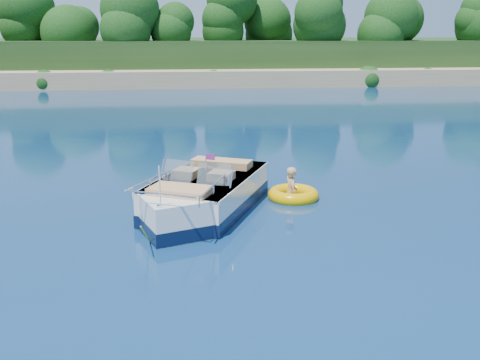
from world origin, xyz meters
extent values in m
plane|color=#092345|center=(0.00, 0.00, 0.00)|extent=(160.00, 160.00, 0.00)
cube|color=#9A7A59|center=(0.00, 38.00, 0.50)|extent=(170.00, 8.00, 2.00)
cube|color=black|center=(0.00, 65.00, 1.00)|extent=(170.00, 56.00, 6.00)
cylinder|color=#321F10|center=(-18.00, 40.50, 3.10)|extent=(0.44, 0.44, 3.20)
cylinder|color=#321F10|center=(0.00, 42.00, 3.30)|extent=(0.44, 0.44, 3.60)
sphere|color=black|center=(0.00, 42.00, 6.72)|extent=(5.94, 5.94, 5.94)
cylinder|color=#321F10|center=(20.00, 40.00, 2.80)|extent=(0.44, 0.44, 2.60)
sphere|color=black|center=(20.00, 40.00, 5.27)|extent=(4.29, 4.29, 4.29)
cube|color=white|center=(-1.01, 1.12, 0.34)|extent=(3.75, 4.71, 1.16)
cube|color=white|center=(-1.83, -0.67, 0.34)|extent=(2.00, 2.00, 1.16)
cube|color=black|center=(-1.01, 1.12, 0.18)|extent=(3.79, 4.76, 0.33)
cube|color=black|center=(-1.83, -0.67, 0.18)|extent=(2.04, 2.04, 0.33)
cube|color=tan|center=(-0.87, 1.42, 0.66)|extent=(2.82, 3.39, 0.11)
cube|color=white|center=(-1.01, 1.12, 0.88)|extent=(3.79, 4.72, 0.07)
cube|color=black|center=(-0.05, 3.19, 0.39)|extent=(0.71, 0.60, 0.99)
cube|color=#8C9EA5|center=(-1.78, 0.63, 1.20)|extent=(0.88, 0.71, 0.53)
cube|color=#8C9EA5|center=(-0.88, 0.21, 1.20)|extent=(0.91, 0.53, 0.53)
cube|color=tan|center=(-1.57, 1.08, 0.91)|extent=(0.80, 0.80, 0.44)
cube|color=tan|center=(-0.67, 0.66, 0.91)|extent=(0.80, 0.80, 0.44)
cube|color=tan|center=(-0.55, 2.12, 0.91)|extent=(1.82, 1.27, 0.42)
cube|color=tan|center=(-1.75, -0.48, 0.89)|extent=(1.67, 1.36, 0.37)
cylinder|color=white|center=(-2.18, -1.43, 1.38)|extent=(0.04, 0.04, 0.94)
cube|color=red|center=(-0.97, 0.25, 1.64)|extent=(0.23, 0.12, 0.15)
cube|color=silver|center=(-2.21, -1.48, 0.95)|extent=(0.13, 0.11, 0.06)
cylinder|color=#D2E619|center=(-2.52, -1.76, 0.39)|extent=(0.13, 1.19, 0.84)
torus|color=#F3AF00|center=(1.52, 1.76, 0.10)|extent=(1.72, 1.72, 0.39)
torus|color=red|center=(1.52, 1.76, 0.12)|extent=(1.41, 1.41, 0.13)
imported|color=tan|center=(1.42, 1.68, 0.00)|extent=(0.48, 0.89, 1.67)
camera|label=1|loc=(-1.68, -12.87, 4.63)|focal=40.00mm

